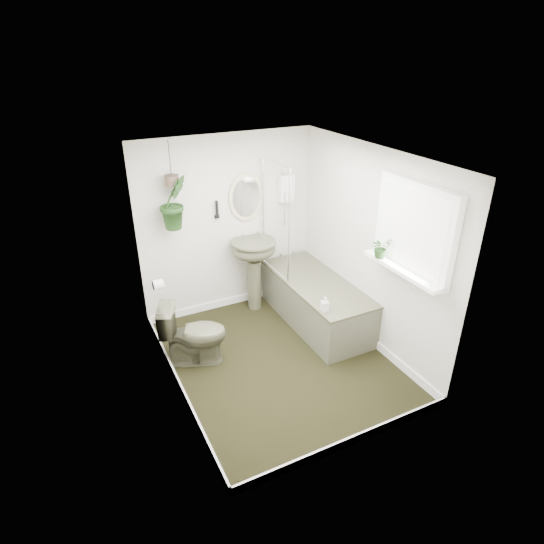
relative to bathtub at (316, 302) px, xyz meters
name	(u,v)px	position (x,y,z in m)	size (l,w,h in m)	color
floor	(278,360)	(-0.80, -0.50, -0.30)	(2.30, 2.80, 0.02)	black
ceiling	(279,155)	(-0.80, -0.50, 2.02)	(2.30, 2.80, 0.02)	white
wall_back	(228,225)	(-0.80, 0.91, 0.86)	(2.30, 0.02, 2.30)	silver
wall_front	(362,341)	(-0.80, -1.91, 0.86)	(2.30, 0.02, 2.30)	silver
wall_left	(167,294)	(-1.96, -0.50, 0.86)	(0.02, 2.80, 2.30)	silver
wall_right	(370,249)	(0.36, -0.50, 0.86)	(0.02, 2.80, 2.30)	silver
skirting	(278,356)	(-0.80, -0.50, -0.24)	(2.30, 2.80, 0.10)	white
bathtub	(316,302)	(0.00, 0.00, 0.00)	(0.72, 1.72, 0.58)	#494935
bath_screen	(276,220)	(-0.33, 0.49, 0.99)	(0.04, 0.72, 1.40)	silver
shower_box	(286,188)	(0.00, 0.84, 1.26)	(0.20, 0.10, 0.35)	white
oval_mirror	(246,197)	(-0.55, 0.87, 1.21)	(0.46, 0.03, 0.62)	beige
wall_sconce	(217,209)	(-0.95, 0.86, 1.11)	(0.04, 0.04, 0.22)	black
toilet_roll_holder	(158,284)	(-1.90, 0.20, 0.61)	(0.11, 0.11, 0.11)	white
window_recess	(414,229)	(0.29, -1.20, 1.36)	(0.08, 1.00, 0.90)	white
window_sill	(403,270)	(0.22, -1.20, 0.94)	(0.18, 1.00, 0.04)	white
window_blinds	(411,229)	(0.24, -1.20, 1.36)	(0.01, 0.86, 0.76)	white
toilet	(194,333)	(-1.64, -0.09, 0.07)	(0.41, 0.71, 0.73)	#494935
pedestal_sink	(254,275)	(-0.55, 0.67, 0.20)	(0.58, 0.49, 0.98)	#494935
sill_plant	(381,247)	(0.17, -0.90, 1.07)	(0.20, 0.17, 0.22)	black
hanging_plant	(174,202)	(-1.50, 0.75, 1.31)	(0.34, 0.28, 0.63)	black
soap_bottle	(325,304)	(-0.29, -0.63, 0.38)	(0.08, 0.08, 0.17)	black
hanging_pot	(172,181)	(-1.50, 0.75, 1.57)	(0.16, 0.16, 0.12)	#4A3A2F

